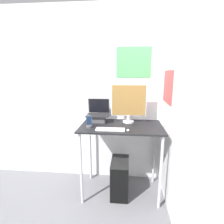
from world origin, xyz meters
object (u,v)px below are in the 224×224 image
keyboard (110,129)px  mouse (128,130)px  laptop (98,116)px  cell_phone (89,124)px  computer_tower (120,177)px  monitor (129,103)px

keyboard → mouse: bearing=-7.8°
laptop → cell_phone: laptop is taller
cell_phone → computer_tower: bearing=11.3°
monitor → cell_phone: 0.61m
keyboard → computer_tower: bearing=50.4°
monitor → computer_tower: bearing=-115.6°
laptop → keyboard: size_ratio=0.89×
mouse → laptop: bearing=138.5°
monitor → keyboard: bearing=-121.7°
keyboard → mouse: size_ratio=6.47×
keyboard → cell_phone: bearing=167.3°
laptop → mouse: (0.42, -0.38, -0.07)m
mouse → cell_phone: cell_phone is taller
mouse → cell_phone: 0.50m
mouse → computer_tower: mouse is taller
keyboard → computer_tower: 0.76m
keyboard → laptop: bearing=121.2°
monitor → computer_tower: size_ratio=1.05×
keyboard → mouse: mouse is taller
cell_phone → computer_tower: cell_phone is taller
laptop → computer_tower: bearing=-32.4°
mouse → computer_tower: size_ratio=0.11×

